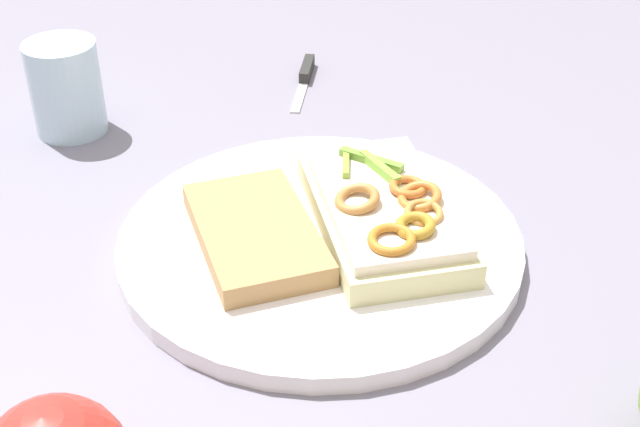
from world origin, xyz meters
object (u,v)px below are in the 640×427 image
Objects in this scene: drinking_glass at (66,88)px; sandwich at (384,211)px; knife at (305,76)px; bread_slice_side at (256,233)px; plate at (320,242)px.

sandwich is at bearing 58.87° from drinking_glass.
drinking_glass is at bearing -135.53° from sandwich.
bread_slice_side is at bearing 1.11° from knife.
bread_slice_side is at bearing 44.41° from drinking_glass.
sandwich is (-0.01, 0.05, 0.02)m from plate.
bread_slice_side is 1.21× the size of knife.
drinking_glass is (-0.21, -0.20, 0.02)m from bread_slice_side.
plate is 0.06m from sandwich.
sandwich is at bearing 102.50° from plate.
sandwich reaches higher than bread_slice_side.
plate is 1.56× the size of sandwich.
sandwich reaches higher than plate.
drinking_glass reaches higher than knife.
plate is at bearing -91.90° from sandwich.
knife is (-0.30, -0.08, -0.03)m from sandwich.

